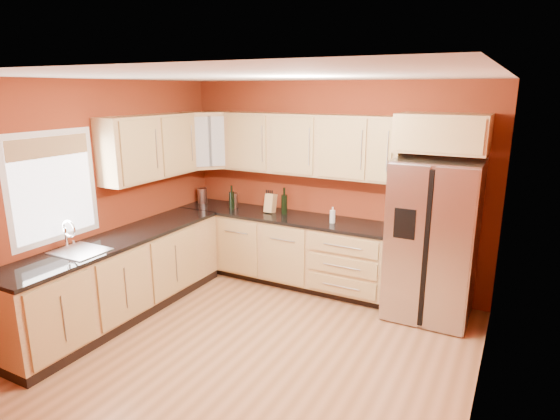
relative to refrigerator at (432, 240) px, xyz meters
name	(u,v)px	position (x,y,z in m)	size (l,w,h in m)	color
floor	(252,352)	(-1.35, -1.62, -0.89)	(4.00, 4.00, 0.00)	#8F5D37
ceiling	(247,76)	(-1.35, -1.62, 1.71)	(4.00, 4.00, 0.00)	silver
wall_back	(332,186)	(-1.35, 0.38, 0.41)	(4.00, 0.04, 2.60)	maroon
wall_front	(58,317)	(-1.35, -3.62, 0.41)	(4.00, 0.04, 2.60)	maroon
wall_left	(95,201)	(-3.35, -1.62, 0.41)	(0.04, 4.00, 2.60)	maroon
wall_right	(488,262)	(0.65, -1.62, 0.41)	(0.04, 4.00, 2.60)	maroon
base_cabinets_back	(282,250)	(-1.90, 0.07, -0.45)	(2.90, 0.60, 0.88)	#AB7D53
base_cabinets_left	(121,279)	(-3.05, -1.62, -0.45)	(0.60, 2.80, 0.88)	#AB7D53
countertop_back	(282,216)	(-1.90, 0.06, 0.01)	(2.90, 0.62, 0.04)	black
countertop_left	(118,240)	(-3.04, -1.62, 0.01)	(0.62, 2.80, 0.04)	black
upper_cabinets_back	(309,145)	(-1.60, 0.21, 0.94)	(2.30, 0.33, 0.75)	#AB7D53
upper_cabinets_left	(149,147)	(-3.19, -0.90, 0.94)	(0.33, 1.35, 0.75)	#AB7D53
corner_upper_cabinet	(208,140)	(-3.02, 0.04, 0.94)	(0.62, 0.33, 0.75)	#AB7D53
over_fridge_cabinet	(443,133)	(0.00, 0.07, 1.16)	(0.92, 0.60, 0.40)	#AB7D53
refrigerator	(432,240)	(0.00, 0.00, 0.00)	(0.90, 0.75, 1.78)	#A7A8AC
window	(53,187)	(-3.33, -2.12, 0.66)	(0.03, 0.90, 1.00)	white
sink_faucet	(79,237)	(-3.04, -2.12, 0.18)	(0.50, 0.42, 0.30)	white
canister_left	(202,196)	(-3.20, 0.11, 0.14)	(0.13, 0.13, 0.22)	#A7A8AC
canister_right	(233,200)	(-2.67, 0.11, 0.13)	(0.12, 0.12, 0.20)	#A7A8AC
wine_bottle_a	(232,197)	(-2.64, 0.02, 0.19)	(0.07, 0.07, 0.32)	black
wine_bottle_b	(284,201)	(-1.89, 0.11, 0.21)	(0.08, 0.08, 0.35)	black
knife_block	(270,203)	(-2.10, 0.11, 0.15)	(0.12, 0.11, 0.25)	tan
soap_dispenser	(333,215)	(-1.19, 0.02, 0.13)	(0.07, 0.07, 0.20)	silver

